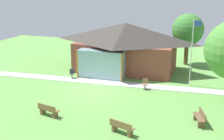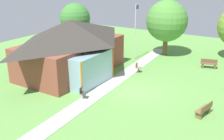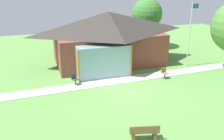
{
  "view_description": "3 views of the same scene",
  "coord_description": "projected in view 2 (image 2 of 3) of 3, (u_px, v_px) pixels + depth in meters",
  "views": [
    {
      "loc": [
        8.29,
        -21.1,
        8.35
      ],
      "look_at": [
        0.79,
        2.01,
        1.32
      ],
      "focal_mm": 47.57,
      "sensor_mm": 36.0,
      "label": 1
    },
    {
      "loc": [
        -17.02,
        -8.31,
        8.44
      ],
      "look_at": [
        -0.56,
        1.88,
        1.5
      ],
      "focal_mm": 43.11,
      "sensor_mm": 36.0,
      "label": 2
    },
    {
      "loc": [
        -6.17,
        -15.5,
        7.83
      ],
      "look_at": [
        -0.57,
        2.03,
        1.09
      ],
      "focal_mm": 41.94,
      "sensor_mm": 36.0,
      "label": 3
    }
  ],
  "objects": [
    {
      "name": "tree_east_hedge",
      "position": [
        167.0,
        21.0,
        28.43
      ],
      "size": [
        4.38,
        4.38,
        5.93
      ],
      "color": "brown",
      "rests_on": "ground_plane"
    },
    {
      "name": "bench_lawn_far_right",
      "position": [
        209.0,
        64.0,
        25.4
      ],
      "size": [
        0.84,
        1.56,
        0.84
      ],
      "rotation": [
        0.0,
        0.0,
        1.85
      ],
      "color": "brown",
      "rests_on": "ground_plane"
    },
    {
      "name": "footpath",
      "position": [
        111.0,
        84.0,
        21.75
      ],
      "size": [
        24.3,
        2.48,
        0.03
      ],
      "primitive_type": "cube",
      "rotation": [
        0.0,
        0.0,
        0.05
      ],
      "color": "#ADADA8",
      "rests_on": "ground_plane"
    },
    {
      "name": "patio_chair_lawn_spare",
      "position": [
        138.0,
        68.0,
        24.34
      ],
      "size": [
        0.49,
        0.49,
        0.86
      ],
      "rotation": [
        0.0,
        0.0,
        3.26
      ],
      "color": "#8C6B4C",
      "rests_on": "ground_plane"
    },
    {
      "name": "flagpole",
      "position": [
        135.0,
        29.0,
        27.21
      ],
      "size": [
        0.64,
        0.08,
        5.67
      ],
      "color": "silver",
      "rests_on": "ground_plane"
    },
    {
      "name": "ground_plane",
      "position": [
        137.0,
        91.0,
        20.59
      ],
      "size": [
        44.0,
        44.0,
        0.0
      ],
      "primitive_type": "plane",
      "color": "#609947"
    },
    {
      "name": "pavilion",
      "position": [
        72.0,
        46.0,
        23.56
      ],
      "size": [
        10.51,
        7.13,
        4.75
      ],
      "color": "brown",
      "rests_on": "ground_plane"
    },
    {
      "name": "tree_behind_pavilion_right",
      "position": [
        75.0,
        19.0,
        29.76
      ],
      "size": [
        3.34,
        3.34,
        5.46
      ],
      "color": "brown",
      "rests_on": "ground_plane"
    },
    {
      "name": "patio_chair_west",
      "position": [
        83.0,
        93.0,
        19.12
      ],
      "size": [
        0.56,
        0.56,
        0.86
      ],
      "rotation": [
        0.0,
        0.0,
        3.49
      ],
      "color": "#33383D",
      "rests_on": "ground_plane"
    },
    {
      "name": "bench_front_center",
      "position": [
        204.0,
        110.0,
        16.83
      ],
      "size": [
        1.56,
        0.78,
        0.84
      ],
      "rotation": [
        0.0,
        0.0,
        6.05
      ],
      "color": "brown",
      "rests_on": "ground_plane"
    }
  ]
}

